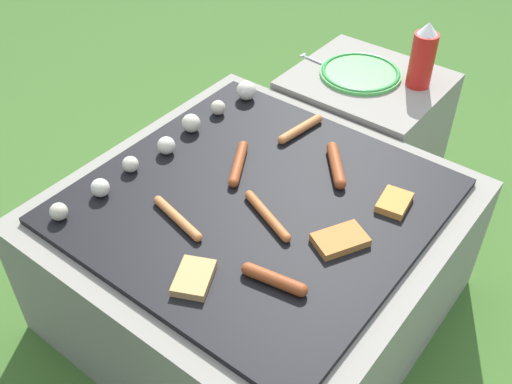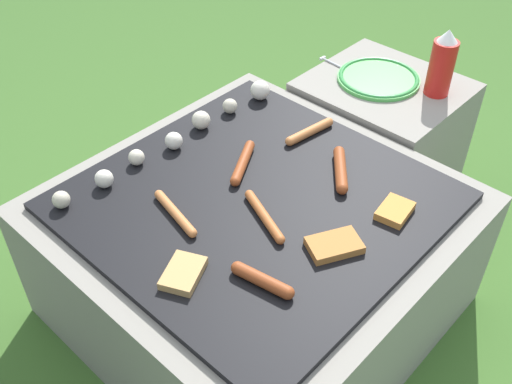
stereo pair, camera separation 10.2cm
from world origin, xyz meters
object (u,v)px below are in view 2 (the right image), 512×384
(sausage_front_center, at_px, (310,131))
(plate_colorful, at_px, (379,78))
(fork_utensil, at_px, (338,66))
(condiment_bottle, at_px, (442,64))

(sausage_front_center, height_order, plate_colorful, sausage_front_center)
(sausage_front_center, bearing_deg, fork_utensil, 25.52)
(plate_colorful, xyz_separation_m, fork_utensil, (-0.02, 0.15, -0.01))
(sausage_front_center, xyz_separation_m, plate_colorful, (0.39, 0.03, -0.00))
(plate_colorful, distance_m, condiment_bottle, 0.20)
(condiment_bottle, bearing_deg, sausage_front_center, 161.94)
(sausage_front_center, distance_m, fork_utensil, 0.41)
(plate_colorful, xyz_separation_m, condiment_bottle, (0.06, -0.17, 0.09))
(sausage_front_center, height_order, condiment_bottle, condiment_bottle)
(sausage_front_center, bearing_deg, plate_colorful, 4.34)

